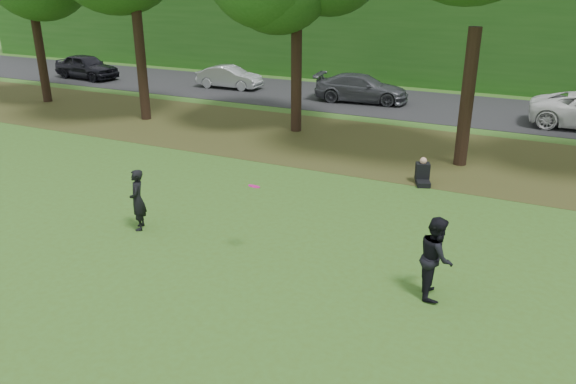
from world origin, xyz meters
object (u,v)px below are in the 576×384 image
object	(u,v)px
player_right	(436,257)
seated_person	(423,174)
frisbee	(254,186)
player_left	(138,200)

from	to	relation	value
player_right	seated_person	bearing A→B (deg)	-1.03
frisbee	player_left	bearing A→B (deg)	-179.83
player_left	player_right	world-z (taller)	player_right
seated_person	frisbee	bearing A→B (deg)	-132.21
player_right	frisbee	distance (m)	4.24
player_left	seated_person	size ratio (longest dim) A/B	1.94
player_left	player_right	bearing A→B (deg)	58.13
player_right	frisbee	bearing A→B (deg)	74.67
player_left	player_right	distance (m)	7.56
frisbee	seated_person	distance (m)	7.11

